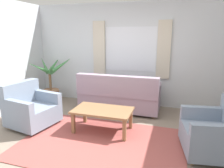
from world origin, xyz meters
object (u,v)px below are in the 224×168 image
Objects in this scene: couch at (119,96)px; potted_plant at (51,84)px; armchair_right at (215,133)px; armchair_left at (31,109)px; coffee_table at (103,112)px.

potted_plant is at bearing -3.68° from couch.
potted_plant reaches higher than armchair_right.
armchair_right is at bearing -21.25° from potted_plant.
armchair_left is 1.52m from potted_plant.
couch is 1.73× the size of coffee_table.
couch is at bearing -134.68° from armchair_right.
potted_plant is (-1.94, 1.27, 0.11)m from coffee_table.
couch reaches higher than coffee_table.
potted_plant is at bearing 146.76° from coffee_table.
armchair_left is at bearing -173.30° from coffee_table.
armchair_left is at bearing -99.69° from armchair_right.
couch is 1.15m from coffee_table.
potted_plant is (-3.85, 1.50, 0.14)m from armchair_right.
armchair_left and armchair_right have the same top height.
couch reaches higher than armchair_right.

